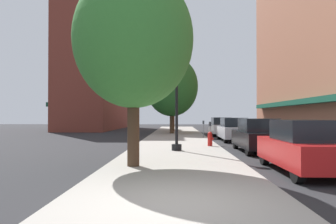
% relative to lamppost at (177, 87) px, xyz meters
% --- Properties ---
extents(ground_plane, '(90.00, 90.00, 0.00)m').
position_rel_lamppost_xyz_m(ground_plane, '(3.99, 8.78, -3.20)').
color(ground_plane, '#232326').
extents(sidewalk_slab, '(4.80, 50.00, 0.12)m').
position_rel_lamppost_xyz_m(sidewalk_slab, '(-0.01, 9.78, -3.14)').
color(sidewalk_slab, gray).
rests_on(sidewalk_slab, ground).
extents(building_far_background, '(6.80, 18.00, 16.94)m').
position_rel_lamppost_xyz_m(building_far_background, '(-11.03, 27.78, 5.25)').
color(building_far_background, brown).
rests_on(building_far_background, ground).
extents(lamppost, '(0.48, 0.48, 5.90)m').
position_rel_lamppost_xyz_m(lamppost, '(0.00, 0.00, 0.00)').
color(lamppost, black).
rests_on(lamppost, sidewalk_slab).
extents(fire_hydrant, '(0.33, 0.26, 0.79)m').
position_rel_lamppost_xyz_m(fire_hydrant, '(1.85, 2.34, -2.68)').
color(fire_hydrant, red).
rests_on(fire_hydrant, sidewalk_slab).
extents(parking_meter_near, '(0.14, 0.09, 1.31)m').
position_rel_lamppost_xyz_m(parking_meter_near, '(2.04, 9.10, -2.25)').
color(parking_meter_near, slate).
rests_on(parking_meter_near, sidewalk_slab).
extents(parking_meter_far, '(0.14, 0.09, 1.31)m').
position_rel_lamppost_xyz_m(parking_meter_far, '(2.04, 4.14, -2.25)').
color(parking_meter_far, slate).
rests_on(parking_meter_far, sidewalk_slab).
extents(tree_near, '(5.04, 5.04, 7.44)m').
position_rel_lamppost_xyz_m(tree_near, '(-0.49, 15.26, 1.45)').
color(tree_near, '#422D1E').
rests_on(tree_near, sidewalk_slab).
extents(tree_mid, '(3.99, 3.99, 6.51)m').
position_rel_lamppost_xyz_m(tree_mid, '(-1.43, -4.81, 1.12)').
color(tree_mid, '#422D1E').
rests_on(tree_mid, sidewalk_slab).
extents(tree_far, '(4.26, 4.26, 6.76)m').
position_rel_lamppost_xyz_m(tree_far, '(-0.47, 20.13, 1.21)').
color(tree_far, '#4C3823').
rests_on(tree_far, sidewalk_slab).
extents(car_red, '(1.80, 4.30, 1.66)m').
position_rel_lamppost_xyz_m(car_red, '(3.99, -5.26, -2.39)').
color(car_red, black).
rests_on(car_red, ground).
extents(car_black, '(1.80, 4.30, 1.66)m').
position_rel_lamppost_xyz_m(car_black, '(3.99, 0.47, -2.39)').
color(car_black, black).
rests_on(car_black, ground).
extents(car_silver, '(1.80, 4.30, 1.66)m').
position_rel_lamppost_xyz_m(car_silver, '(3.99, 7.25, -2.39)').
color(car_silver, black).
rests_on(car_silver, ground).
extents(car_white, '(1.80, 4.30, 1.66)m').
position_rel_lamppost_xyz_m(car_white, '(3.99, 13.65, -2.39)').
color(car_white, black).
rests_on(car_white, ground).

